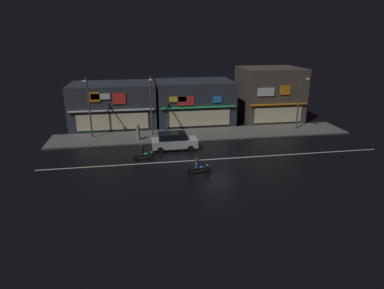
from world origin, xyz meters
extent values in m
plane|color=black|center=(0.00, 0.00, 0.00)|extent=(140.00, 140.00, 0.00)
cube|color=beige|center=(0.00, 0.00, 0.01)|extent=(30.74, 0.16, 0.01)
cube|color=#5B5954|center=(0.00, 7.37, 0.07)|extent=(32.36, 4.54, 0.14)
cube|color=#4C443A|center=(9.71, 12.79, 3.30)|extent=(7.40, 6.21, 6.59)
cube|color=orange|center=(9.71, 9.57, 2.60)|extent=(7.03, 0.24, 0.12)
cube|color=white|center=(7.96, 9.63, 4.13)|extent=(2.06, 0.08, 0.95)
cube|color=orange|center=(10.34, 9.63, 4.28)|extent=(1.26, 0.08, 1.09)
cube|color=beige|center=(9.71, 9.63, 1.30)|extent=(5.92, 0.06, 1.80)
cube|color=#2D333D|center=(0.00, 12.86, 2.59)|extent=(9.15, 6.34, 5.18)
cube|color=#33E572|center=(0.00, 9.57, 2.60)|extent=(8.69, 0.24, 0.12)
cube|color=#268CF2|center=(2.15, 9.63, 3.43)|extent=(0.98, 0.08, 0.73)
cube|color=red|center=(-1.50, 9.63, 3.39)|extent=(1.85, 0.08, 1.04)
cube|color=yellow|center=(-2.42, 9.63, 3.61)|extent=(1.92, 0.08, 0.59)
cube|color=beige|center=(0.00, 9.63, 1.30)|extent=(7.32, 0.06, 1.80)
cube|color=#2D333D|center=(-9.71, 12.76, 2.56)|extent=(9.73, 6.15, 5.11)
cube|color=white|center=(-9.71, 9.57, 2.60)|extent=(9.24, 0.24, 0.12)
cube|color=red|center=(-8.84, 9.63, 3.88)|extent=(1.40, 0.08, 1.20)
cube|color=white|center=(-10.80, 9.63, 4.16)|extent=(2.05, 0.08, 0.62)
cube|color=orange|center=(-11.46, 9.63, 4.12)|extent=(1.20, 0.08, 1.04)
cube|color=beige|center=(-9.71, 9.63, 1.30)|extent=(7.78, 0.06, 1.80)
cylinder|color=#47494C|center=(-11.80, 8.00, 3.26)|extent=(0.16, 0.16, 6.24)
cube|color=#47494C|center=(-11.80, 7.30, 6.28)|extent=(0.10, 1.40, 0.10)
ellipsoid|color=#F9E099|center=(-11.80, 6.60, 6.20)|extent=(0.44, 0.32, 0.20)
cylinder|color=#47494C|center=(-5.45, 7.92, 3.26)|extent=(0.16, 0.16, 6.24)
cube|color=#47494C|center=(-5.45, 7.22, 6.28)|extent=(0.10, 1.40, 0.10)
ellipsoid|color=#F9E099|center=(-5.45, 6.52, 6.20)|extent=(0.44, 0.32, 0.20)
cylinder|color=#47494C|center=(11.05, 7.48, 3.16)|extent=(0.16, 0.16, 6.03)
cube|color=#47494C|center=(11.05, 6.78, 6.07)|extent=(0.10, 1.40, 0.10)
ellipsoid|color=#F9E099|center=(11.05, 6.08, 5.99)|extent=(0.44, 0.32, 0.20)
cylinder|color=gray|center=(-6.98, 6.33, 0.89)|extent=(0.39, 0.39, 1.50)
sphere|color=tan|center=(-6.98, 6.33, 1.75)|extent=(0.22, 0.22, 0.22)
cube|color=silver|center=(-3.59, 3.11, 0.69)|extent=(4.30, 1.78, 0.76)
cube|color=black|center=(-3.80, 3.11, 1.37)|extent=(2.58, 1.57, 0.60)
cube|color=#F9F2CC|center=(-1.48, 3.72, 0.79)|extent=(0.08, 0.20, 0.12)
cube|color=#F9F2CC|center=(-1.48, 2.51, 0.79)|extent=(0.08, 0.20, 0.12)
cylinder|color=black|center=(-2.17, 4.00, 0.31)|extent=(0.62, 0.20, 0.62)
cylinder|color=black|center=(-2.17, 2.22, 0.31)|extent=(0.62, 0.20, 0.62)
cylinder|color=black|center=(-5.01, 4.00, 0.31)|extent=(0.62, 0.20, 0.62)
cylinder|color=black|center=(-5.01, 2.22, 0.31)|extent=(0.62, 0.20, 0.62)
cylinder|color=black|center=(-1.72, -3.01, 0.30)|extent=(0.60, 0.08, 0.60)
cylinder|color=black|center=(-3.02, -3.01, 0.30)|extent=(0.60, 0.10, 0.60)
cube|color=black|center=(-2.37, -3.01, 0.40)|extent=(1.30, 0.14, 0.20)
ellipsoid|color=#1E4CB2|center=(-2.17, -3.01, 0.62)|extent=(0.44, 0.26, 0.24)
cube|color=black|center=(-2.57, -3.01, 0.55)|extent=(0.56, 0.22, 0.10)
cylinder|color=slate|center=(-1.77, -3.01, 0.85)|extent=(0.03, 0.60, 0.03)
sphere|color=white|center=(-1.68, -3.01, 0.75)|extent=(0.14, 0.14, 0.14)
cylinder|color=#334766|center=(-2.52, -3.01, 0.95)|extent=(0.32, 0.32, 0.70)
sphere|color=#333338|center=(-2.52, -3.01, 1.41)|extent=(0.22, 0.22, 0.22)
cylinder|color=black|center=(-5.93, 0.66, 0.30)|extent=(0.60, 0.08, 0.60)
cylinder|color=black|center=(-7.23, 0.66, 0.30)|extent=(0.60, 0.10, 0.60)
cube|color=black|center=(-6.58, 0.66, 0.40)|extent=(1.30, 0.14, 0.20)
ellipsoid|color=#268C3F|center=(-6.38, 0.66, 0.62)|extent=(0.44, 0.26, 0.24)
cube|color=black|center=(-6.78, 0.66, 0.55)|extent=(0.56, 0.22, 0.10)
cylinder|color=slate|center=(-5.98, 0.66, 0.85)|extent=(0.03, 0.60, 0.03)
sphere|color=white|center=(-5.89, 0.66, 0.75)|extent=(0.14, 0.14, 0.14)
cylinder|color=#232328|center=(-6.73, 0.66, 0.95)|extent=(0.32, 0.32, 0.70)
sphere|color=#333338|center=(-6.73, 0.66, 1.41)|extent=(0.22, 0.22, 0.22)
cone|color=orange|center=(-2.25, 4.32, 0.28)|extent=(0.36, 0.36, 0.55)
camera|label=1|loc=(-6.70, -25.59, 10.42)|focal=29.86mm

